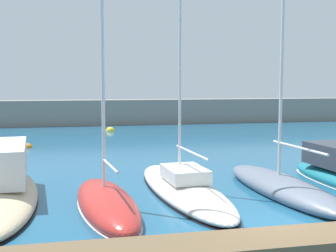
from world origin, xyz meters
name	(u,v)px	position (x,y,z in m)	size (l,w,h in m)	color
ground_plane	(271,227)	(0.00, 0.00, 0.00)	(120.00, 120.00, 0.00)	#1E567A
dock_pier	(301,242)	(0.00, -1.87, 0.22)	(24.74, 1.55, 0.45)	brown
breakwater_seawall	(131,112)	(0.00, 34.82, 1.34)	(108.00, 2.16, 2.69)	gray
sailboat_red_second	(106,202)	(-4.87, 2.96, 0.29)	(2.65, 7.05, 14.81)	#B72D28
sailboat_ivory_third	(183,187)	(-1.67, 4.59, 0.27)	(3.04, 9.78, 14.32)	silver
sailboat_slate_fourth	(281,184)	(2.26, 3.78, 0.37)	(2.53, 8.57, 15.80)	slate
mooring_buoy_orange	(28,148)	(-9.21, 19.04, 0.00)	(0.62, 0.62, 0.62)	orange
mooring_buoy_yellow	(110,131)	(-2.78, 28.19, 0.00)	(0.83, 0.83, 0.83)	yellow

